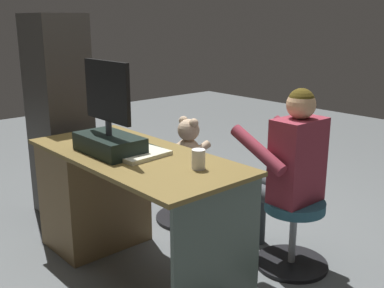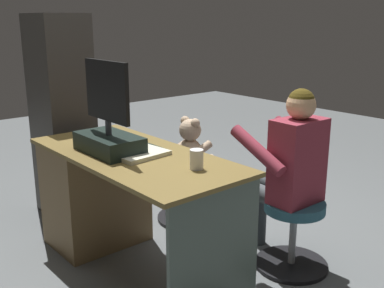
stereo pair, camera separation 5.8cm
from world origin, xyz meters
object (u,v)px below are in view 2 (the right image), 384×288
object	(u,v)px
keyboard	(138,146)
tv_remote	(103,143)
cup	(197,159)
monitor	(109,130)
person	(286,165)
visitor_chair	(293,229)
desk	(103,191)
computer_mouse	(111,136)
office_chair_teddy	(190,190)
teddy_bear	(191,144)

from	to	relation	value
keyboard	tv_remote	xyz separation A→B (m)	(0.19, 0.13, -0.00)
cup	tv_remote	distance (m)	0.76
monitor	person	world-z (taller)	monitor
keyboard	visitor_chair	xyz separation A→B (m)	(-0.71, -0.65, -0.50)
desk	computer_mouse	world-z (taller)	computer_mouse
office_chair_teddy	person	bearing A→B (deg)	-178.64
teddy_bear	tv_remote	bearing A→B (deg)	93.58
desk	cup	size ratio (longest dim) A/B	13.83
visitor_chair	desk	bearing A→B (deg)	36.63
visitor_chair	monitor	bearing A→B (deg)	49.08
monitor	tv_remote	distance (m)	0.23
visitor_chair	person	xyz separation A→B (m)	(0.08, 0.00, 0.40)
office_chair_teddy	visitor_chair	distance (m)	0.95
tv_remote	office_chair_teddy	bearing A→B (deg)	-52.41
cup	person	world-z (taller)	person
cup	monitor	bearing A→B (deg)	18.07
teddy_bear	person	xyz separation A→B (m)	(-0.87, -0.01, 0.05)
desk	monitor	bearing A→B (deg)	161.13
visitor_chair	person	world-z (taller)	person
teddy_bear	office_chair_teddy	bearing A→B (deg)	90.00
desk	visitor_chair	xyz separation A→B (m)	(-1.00, -0.74, -0.15)
monitor	cup	world-z (taller)	monitor
keyboard	office_chair_teddy	distance (m)	0.84
monitor	cup	xyz separation A→B (m)	(-0.57, -0.18, -0.08)
cup	office_chair_teddy	xyz separation A→B (m)	(0.79, -0.63, -0.56)
office_chair_teddy	visitor_chair	size ratio (longest dim) A/B	1.12
computer_mouse	keyboard	bearing A→B (deg)	-175.57
keyboard	person	xyz separation A→B (m)	(-0.63, -0.65, -0.10)
cup	office_chair_teddy	world-z (taller)	cup
tv_remote	monitor	bearing A→B (deg)	-164.10
computer_mouse	teddy_bear	bearing A→B (deg)	-92.97
tv_remote	cup	bearing A→B (deg)	-136.48
cup	person	size ratio (longest dim) A/B	0.09
person	visitor_chair	bearing A→B (deg)	-178.64
computer_mouse	monitor	bearing A→B (deg)	147.79
monitor	visitor_chair	distance (m)	1.27
computer_mouse	teddy_bear	world-z (taller)	teddy_bear
desk	monitor	xyz separation A→B (m)	(-0.27, 0.09, 0.48)
desk	keyboard	size ratio (longest dim) A/B	3.46
desk	computer_mouse	xyz separation A→B (m)	(-0.01, -0.07, 0.36)
desk	visitor_chair	distance (m)	1.25
tv_remote	teddy_bear	size ratio (longest dim) A/B	0.40
monitor	visitor_chair	size ratio (longest dim) A/B	1.18
desk	visitor_chair	bearing A→B (deg)	-143.37
keyboard	teddy_bear	size ratio (longest dim) A/B	1.13
computer_mouse	cup	bearing A→B (deg)	-178.68
keyboard	cup	distance (m)	0.55
office_chair_teddy	monitor	bearing A→B (deg)	105.70
tv_remote	desk	bearing A→B (deg)	13.51
desk	person	bearing A→B (deg)	-141.15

